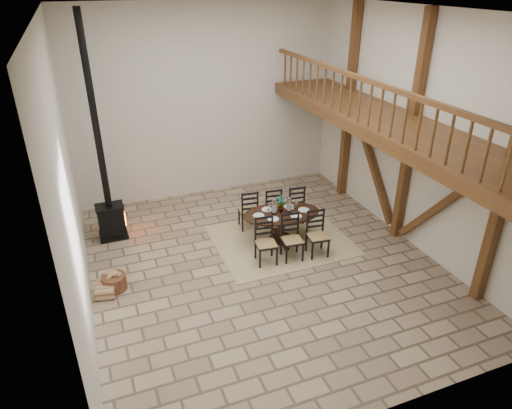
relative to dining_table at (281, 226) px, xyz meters
name	(u,v)px	position (x,y,z in m)	size (l,w,h in m)	color
ground	(263,264)	(-0.73, -0.74, -0.39)	(8.00, 8.00, 0.00)	tan
room_shell	(322,121)	(0.46, -0.74, 2.63)	(7.02, 8.02, 5.01)	beige
rug	(281,240)	(0.00, 0.00, -0.38)	(3.00, 2.50, 0.02)	tan
dining_table	(281,226)	(0.00, 0.00, 0.00)	(1.87, 2.12, 1.13)	black
wood_stove	(107,193)	(-3.59, 1.58, 0.74)	(0.64, 0.49, 5.00)	black
log_basket	(114,282)	(-3.78, -0.47, -0.22)	(0.47, 0.47, 0.39)	brown
log_stack	(106,289)	(-3.95, -0.59, -0.27)	(0.43, 0.53, 0.24)	tan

